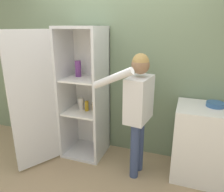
# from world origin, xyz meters

# --- Properties ---
(ground_plane) EXTENTS (12.00, 12.00, 0.00)m
(ground_plane) POSITION_xyz_m (0.00, 0.00, 0.00)
(ground_plane) COLOR tan
(wall_back) EXTENTS (7.00, 0.06, 2.55)m
(wall_back) POSITION_xyz_m (0.00, 0.98, 1.27)
(wall_back) COLOR gray
(wall_back) RESTS_ON ground_plane
(refrigerator) EXTENTS (0.92, 1.05, 1.85)m
(refrigerator) POSITION_xyz_m (-0.47, 0.58, 0.92)
(refrigerator) COLOR silver
(refrigerator) RESTS_ON ground_plane
(person) EXTENTS (0.65, 0.55, 1.56)m
(person) POSITION_xyz_m (0.47, 0.42, 0.99)
(person) COLOR #384770
(person) RESTS_ON ground_plane
(counter) EXTENTS (0.77, 0.58, 0.94)m
(counter) POSITION_xyz_m (1.30, 0.64, 0.47)
(counter) COLOR white
(counter) RESTS_ON ground_plane
(bowl) EXTENTS (0.21, 0.21, 0.05)m
(bowl) POSITION_xyz_m (1.34, 0.70, 0.97)
(bowl) COLOR #335B8E
(bowl) RESTS_ON counter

